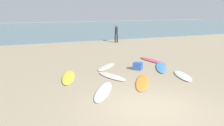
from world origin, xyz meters
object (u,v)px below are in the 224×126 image
object	(u,v)px
surfboard_4	(161,67)
beachgoer_near	(116,33)
surfboard_5	(112,76)
surfboard_3	(183,76)
beach_cooler	(138,66)
surfboard_0	(106,67)
surfboard_1	(103,91)
surfboard_7	(68,77)
surfboard_6	(152,61)
surfboard_2	(142,82)

from	to	relation	value
surfboard_4	beachgoer_near	distance (m)	10.68
surfboard_5	beachgoer_near	world-z (taller)	beachgoer_near
surfboard_3	beach_cooler	xyz separation A→B (m)	(-1.32, 2.03, 0.14)
surfboard_0	surfboard_5	size ratio (longest dim) A/B	1.05
surfboard_1	surfboard_5	size ratio (longest dim) A/B	1.24
beach_cooler	beachgoer_near	bearing A→B (deg)	71.78
surfboard_0	surfboard_1	bearing A→B (deg)	110.60
surfboard_1	surfboard_7	distance (m)	2.56
surfboard_7	beachgoer_near	world-z (taller)	beachgoer_near
surfboard_1	surfboard_6	world-z (taller)	surfboard_6
surfboard_1	surfboard_5	world-z (taller)	surfboard_5
surfboard_2	surfboard_5	bearing A→B (deg)	-24.92
surfboard_3	surfboard_6	size ratio (longest dim) A/B	0.80
surfboard_0	surfboard_5	xyz separation A→B (m)	(-0.45, -1.82, 0.00)
surfboard_0	surfboard_6	world-z (taller)	surfboard_0
surfboard_1	surfboard_2	distance (m)	2.02
surfboard_4	surfboard_6	size ratio (longest dim) A/B	1.08
surfboard_0	surfboard_6	xyz separation A→B (m)	(3.25, 0.38, -0.00)
surfboard_3	surfboard_4	xyz separation A→B (m)	(0.04, 1.84, 0.00)
beachgoer_near	surfboard_3	bearing A→B (deg)	-76.57
surfboard_2	surfboard_6	bearing A→B (deg)	-95.85
surfboard_1	surfboard_5	xyz separation A→B (m)	(1.12, 1.77, 0.01)
surfboard_4	surfboard_7	size ratio (longest dim) A/B	1.06
surfboard_6	surfboard_2	bearing A→B (deg)	-135.02
surfboard_2	surfboard_6	world-z (taller)	surfboard_6
surfboard_4	beachgoer_near	size ratio (longest dim) A/B	1.51
surfboard_2	surfboard_0	bearing A→B (deg)	-49.97
surfboard_6	beach_cooler	bearing A→B (deg)	-148.65
surfboard_5	beach_cooler	distance (m)	1.99
surfboard_4	surfboard_6	xyz separation A→B (m)	(0.51, 1.65, -0.01)
surfboard_1	surfboard_2	xyz separation A→B (m)	(1.98, 0.41, -0.00)
surfboard_5	surfboard_3	bearing A→B (deg)	142.77
surfboard_4	surfboard_6	bearing A→B (deg)	105.30
surfboard_6	beach_cooler	distance (m)	2.37
surfboard_2	surfboard_7	size ratio (longest dim) A/B	1.03
surfboard_6	beachgoer_near	distance (m)	8.98
surfboard_2	surfboard_7	xyz separation A→B (m)	(-2.81, 2.01, 0.01)
surfboard_5	surfboard_6	bearing A→B (deg)	-164.39
surfboard_0	surfboard_7	world-z (taller)	surfboard_7
surfboard_0	beach_cooler	xyz separation A→B (m)	(1.38, -1.07, 0.15)
surfboard_3	surfboard_1	bearing A→B (deg)	-152.84
surfboard_1	beach_cooler	distance (m)	3.89
surfboard_2	surfboard_1	bearing A→B (deg)	44.39
surfboard_5	surfboard_7	world-z (taller)	same
surfboard_4	surfboard_5	distance (m)	3.24
surfboard_4	surfboard_7	bearing A→B (deg)	-148.70
surfboard_2	surfboard_7	distance (m)	3.46
beachgoer_near	beach_cooler	world-z (taller)	beachgoer_near
surfboard_0	beach_cooler	bearing A→B (deg)	-173.61
surfboard_0	beach_cooler	world-z (taller)	beach_cooler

